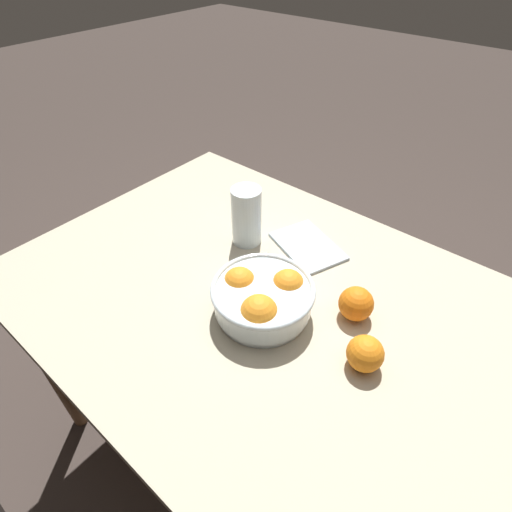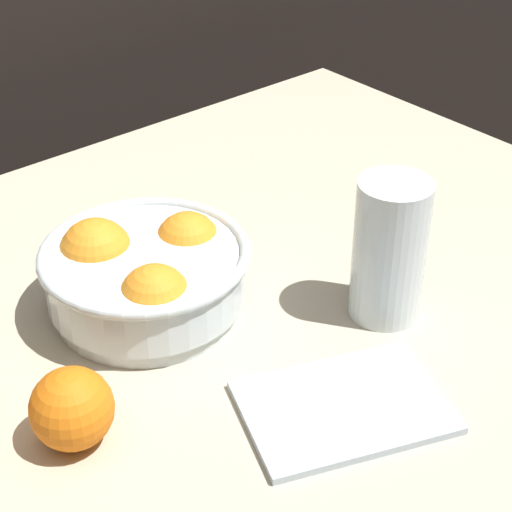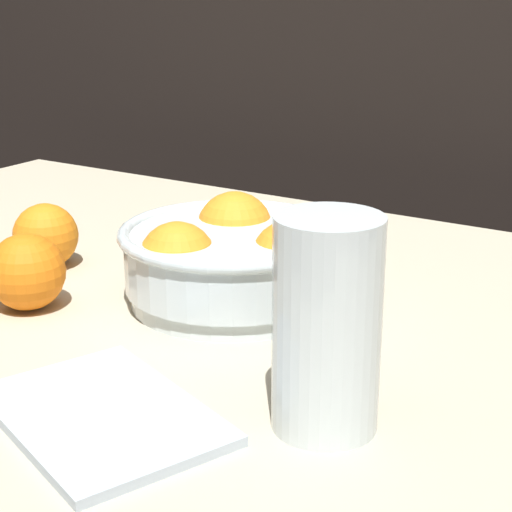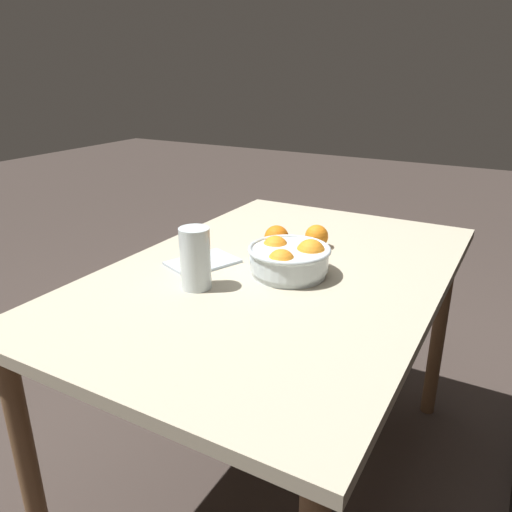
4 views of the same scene
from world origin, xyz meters
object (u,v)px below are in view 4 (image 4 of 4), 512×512
object	(u,v)px
orange_loose_near_bowl	(317,236)
orange_loose_front	(277,238)
fruit_bowl	(290,258)
juice_glass	(195,262)

from	to	relation	value
orange_loose_near_bowl	orange_loose_front	world-z (taller)	orange_loose_front
fruit_bowl	orange_loose_near_bowl	xyz separation A→B (m)	(-0.23, -0.02, -0.01)
juice_glass	orange_loose_front	bearing A→B (deg)	172.16
juice_glass	orange_loose_front	xyz separation A→B (m)	(-0.35, 0.05, -0.03)
fruit_bowl	juice_glass	size ratio (longest dim) A/B	1.41
juice_glass	orange_loose_front	distance (m)	0.35
fruit_bowl	orange_loose_near_bowl	distance (m)	0.24
juice_glass	orange_loose_near_bowl	distance (m)	0.45
fruit_bowl	orange_loose_near_bowl	world-z (taller)	fruit_bowl
fruit_bowl	orange_loose_front	world-z (taller)	fruit_bowl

